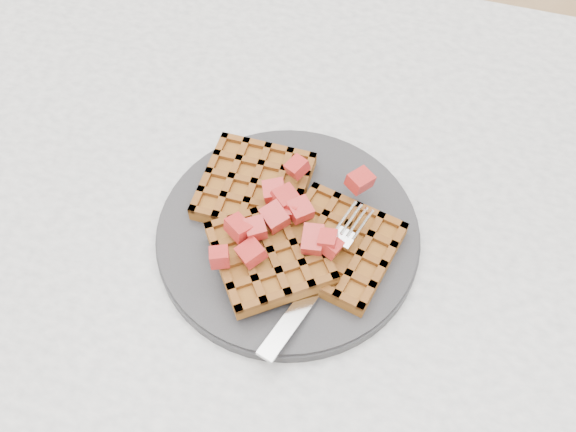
{
  "coord_description": "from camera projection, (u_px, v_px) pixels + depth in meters",
  "views": [
    {
      "loc": [
        -0.01,
        -0.33,
        1.29
      ],
      "look_at": [
        -0.1,
        -0.02,
        0.79
      ],
      "focal_mm": 40.0,
      "sensor_mm": 36.0,
      "label": 1
    }
  ],
  "objects": [
    {
      "name": "fork",
      "position": [
        324.0,
        274.0,
        0.58
      ],
      "size": [
        0.07,
        0.18,
        0.02
      ],
      "primitive_type": null,
      "rotation": [
        0.0,
        0.0,
        -0.29
      ],
      "color": "silver",
      "rests_on": "plate"
    },
    {
      "name": "strawberry_pile",
      "position": [
        288.0,
        208.0,
        0.58
      ],
      "size": [
        0.15,
        0.15,
        0.02
      ],
      "primitive_type": null,
      "color": "maroon",
      "rests_on": "waffles"
    },
    {
      "name": "table",
      "position": [
        377.0,
        300.0,
        0.72
      ],
      "size": [
        1.2,
        0.8,
        0.75
      ],
      "color": "silver",
      "rests_on": "ground"
    },
    {
      "name": "plate",
      "position": [
        288.0,
        234.0,
        0.62
      ],
      "size": [
        0.26,
        0.26,
        0.02
      ],
      "primitive_type": "cylinder",
      "color": "#252527",
      "rests_on": "table"
    },
    {
      "name": "waffles",
      "position": [
        287.0,
        227.0,
        0.61
      ],
      "size": [
        0.21,
        0.19,
        0.03
      ],
      "color": "#90551E",
      "rests_on": "plate"
    }
  ]
}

